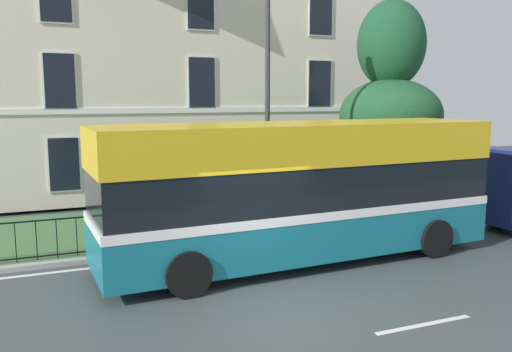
{
  "coord_description": "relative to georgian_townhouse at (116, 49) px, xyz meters",
  "views": [
    {
      "loc": [
        -4.06,
        -8.88,
        3.97
      ],
      "look_at": [
        1.67,
        5.22,
        1.69
      ],
      "focal_mm": 37.27,
      "sensor_mm": 36.0,
      "label": 1
    }
  ],
  "objects": [
    {
      "name": "ground_plane",
      "position": [
        0.89,
        -13.77,
        -6.0
      ],
      "size": [
        60.0,
        56.0,
        0.18
      ],
      "color": "#3E4747"
    },
    {
      "name": "iron_verge_railing",
      "position": [
        -0.0,
        -10.41,
        -5.36
      ],
      "size": [
        19.53,
        0.04,
        0.97
      ],
      "color": "black",
      "rests_on": "ground_plane"
    },
    {
      "name": "street_lamp_post",
      "position": [
        2.75,
        -9.96,
        -1.49
      ],
      "size": [
        0.36,
        0.24,
        7.73
      ],
      "color": "#333338",
      "rests_on": "ground_plane"
    },
    {
      "name": "georgian_townhouse",
      "position": [
        0.0,
        0.0,
        0.0
      ],
      "size": [
        20.18,
        9.02,
        11.65
      ],
      "color": "beige",
      "rests_on": "ground_plane"
    },
    {
      "name": "single_decker_bus",
      "position": [
        2.55,
        -12.43,
        -4.22
      ],
      "size": [
        9.86,
        2.99,
        3.35
      ],
      "rotation": [
        0.0,
        0.0,
        0.05
      ],
      "color": "#15687D",
      "rests_on": "ground_plane"
    },
    {
      "name": "evergreen_tree",
      "position": [
        8.08,
        -8.41,
        -3.1
      ],
      "size": [
        3.83,
        3.76,
        7.45
      ],
      "color": "#423328",
      "rests_on": "ground_plane"
    }
  ]
}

